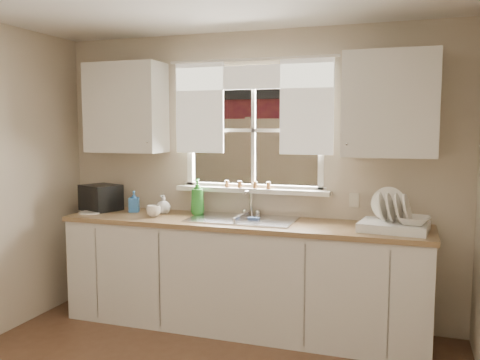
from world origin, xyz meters
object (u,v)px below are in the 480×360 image
(cup, at_px, (154,211))
(dish_rack, at_px, (394,222))
(black_appliance, at_px, (101,198))
(soap_bottle_a, at_px, (197,197))

(cup, bearing_deg, dish_rack, -19.66)
(dish_rack, bearing_deg, black_appliance, 177.65)
(dish_rack, height_order, black_appliance, dish_rack)
(black_appliance, bearing_deg, soap_bottle_a, 26.87)
(dish_rack, height_order, soap_bottle_a, soap_bottle_a)
(dish_rack, bearing_deg, soap_bottle_a, 173.76)
(cup, bearing_deg, soap_bottle_a, 15.05)
(black_appliance, bearing_deg, cup, 8.70)
(soap_bottle_a, bearing_deg, dish_rack, 2.04)
(cup, bearing_deg, black_appliance, 145.46)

